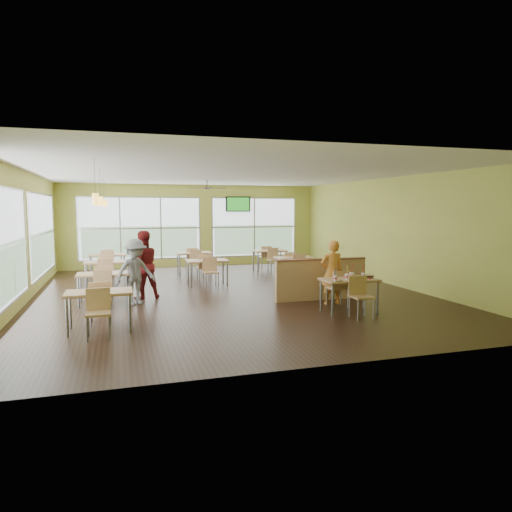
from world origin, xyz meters
name	(u,v)px	position (x,y,z in m)	size (l,w,h in m)	color
room	(229,234)	(0.00, 0.00, 1.60)	(12.00, 12.04, 3.20)	black
window_bays	(124,234)	(-2.65, 3.08, 1.48)	(9.24, 10.24, 2.38)	white
main_table	(349,284)	(2.00, -3.00, 0.63)	(1.22, 1.52, 0.87)	tan
half_wall_divider	(321,279)	(2.00, -1.55, 0.52)	(2.40, 0.14, 1.04)	tan
dining_tables	(181,264)	(-1.05, 1.71, 0.63)	(6.92, 8.72, 0.87)	tan
pendant_lights	(102,202)	(-3.20, 0.68, 2.45)	(0.11, 7.31, 0.86)	#2D2119
ceiling_fan	(207,188)	(0.00, 3.00, 2.95)	(1.25, 1.25, 0.29)	#2D2119
tv_backwall	(238,204)	(1.80, 5.90, 2.45)	(1.00, 0.07, 0.60)	black
man_plaid	(332,272)	(2.02, -2.10, 0.77)	(0.56, 0.37, 1.54)	orange
patron_maroon	(143,265)	(-2.25, -0.10, 0.86)	(0.84, 0.65, 1.73)	maroon
patron_grey	(135,272)	(-2.46, -0.77, 0.78)	(1.01, 0.58, 1.57)	slate
cup_blue	(335,278)	(1.56, -3.20, 0.81)	(0.08, 0.08, 0.30)	white
cup_yellow	(347,276)	(1.89, -3.10, 0.82)	(0.10, 0.10, 0.34)	white
cup_red_near	(352,276)	(2.03, -3.05, 0.83)	(0.10, 0.10, 0.38)	white
cup_red_far	(363,276)	(2.29, -3.09, 0.82)	(0.10, 0.10, 0.34)	white
food_basket	(369,276)	(2.50, -2.98, 0.78)	(0.24, 0.24, 0.05)	black
ketchup_cup	(370,278)	(2.44, -3.13, 0.76)	(0.06, 0.06, 0.02)	maroon
wrapper_left	(340,280)	(1.64, -3.24, 0.77)	(0.14, 0.13, 0.04)	olive
wrapper_mid	(347,276)	(2.05, -2.82, 0.77)	(0.19, 0.17, 0.05)	olive
wrapper_right	(364,279)	(2.25, -3.22, 0.77)	(0.14, 0.13, 0.04)	olive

